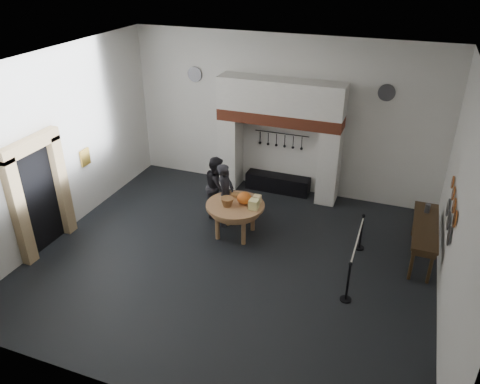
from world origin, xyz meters
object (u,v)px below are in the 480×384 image
at_px(side_table, 426,226).
at_px(barrier_post_near, 348,283).
at_px(barrier_post_far, 361,233).
at_px(iron_range, 278,183).
at_px(visitor_near, 226,195).
at_px(work_table, 235,205).
at_px(visitor_far, 217,186).

bearing_deg(side_table, barrier_post_near, -123.00).
xyz_separation_m(barrier_post_near, barrier_post_far, (0.00, 2.00, 0.00)).
xyz_separation_m(iron_range, barrier_post_far, (2.72, -2.20, 0.20)).
xyz_separation_m(visitor_near, barrier_post_far, (3.47, 0.07, -0.40)).
height_order(iron_range, barrier_post_near, barrier_post_near).
height_order(visitor_near, barrier_post_near, visitor_near).
bearing_deg(barrier_post_far, iron_range, 141.00).
bearing_deg(iron_range, side_table, -26.87).
distance_m(iron_range, side_table, 4.64).
xyz_separation_m(side_table, barrier_post_far, (-1.38, -0.12, -0.42)).
relative_size(work_table, barrier_post_near, 1.62).
distance_m(visitor_near, side_table, 4.85).
xyz_separation_m(visitor_near, side_table, (4.85, 0.19, 0.02)).
relative_size(work_table, barrier_post_far, 1.62).
bearing_deg(visitor_near, work_table, -133.87).
xyz_separation_m(visitor_near, visitor_far, (-0.40, 0.40, -0.02)).
bearing_deg(barrier_post_far, barrier_post_near, -90.00).
height_order(iron_range, visitor_far, visitor_far).
bearing_deg(side_table, barrier_post_far, -174.84).
distance_m(visitor_near, barrier_post_near, 3.99).
relative_size(iron_range, barrier_post_near, 2.11).
distance_m(iron_range, work_table, 2.75).
relative_size(visitor_near, barrier_post_near, 1.90).
relative_size(visitor_far, side_table, 0.76).
bearing_deg(visitor_near, side_table, -88.21).
bearing_deg(visitor_near, iron_range, -18.73).
bearing_deg(visitor_far, barrier_post_far, -109.69).
bearing_deg(visitor_far, work_table, -148.98).
height_order(work_table, barrier_post_far, barrier_post_far).
bearing_deg(barrier_post_far, visitor_far, 175.11).
bearing_deg(work_table, barrier_post_far, 8.73).
relative_size(iron_range, work_table, 1.31).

